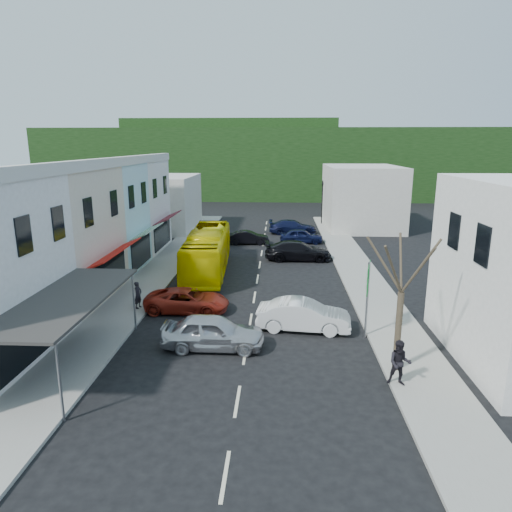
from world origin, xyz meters
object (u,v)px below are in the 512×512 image
(bus, at_px, (208,252))
(street_tree, at_px, (401,292))
(car_white, at_px, (304,317))
(traffic_signal, at_px, (322,203))
(car_silver, at_px, (213,334))
(pedestrian_left, at_px, (138,294))
(car_red, at_px, (187,300))
(direction_sign, at_px, (367,301))
(pedestrian_right, at_px, (400,365))

(bus, bearing_deg, street_tree, -58.68)
(car_white, height_order, traffic_signal, traffic_signal)
(car_silver, height_order, street_tree, street_tree)
(bus, distance_m, pedestrian_left, 8.83)
(car_red, xyz_separation_m, traffic_signal, (10.34, 29.68, 1.93))
(direction_sign, distance_m, traffic_signal, 32.90)
(car_red, bearing_deg, street_tree, -121.33)
(bus, bearing_deg, car_white, -61.23)
(car_silver, relative_size, pedestrian_left, 2.59)
(pedestrian_left, xyz_separation_m, traffic_signal, (13.22, 29.65, 1.63))
(pedestrian_right, bearing_deg, bus, 132.32)
(car_red, xyz_separation_m, street_tree, (10.24, -6.75, 2.87))
(car_silver, bearing_deg, traffic_signal, -12.82)
(bus, relative_size, traffic_signal, 2.21)
(street_tree, bearing_deg, car_red, 146.61)
(bus, height_order, traffic_signal, traffic_signal)
(direction_sign, height_order, street_tree, street_tree)
(pedestrian_left, relative_size, direction_sign, 0.44)
(traffic_signal, bearing_deg, street_tree, 80.71)
(car_white, distance_m, direction_sign, 3.40)
(car_white, distance_m, pedestrian_left, 9.75)
(pedestrian_left, height_order, street_tree, street_tree)
(car_red, relative_size, street_tree, 0.64)
(car_white, relative_size, direction_sign, 1.13)
(traffic_signal, bearing_deg, direction_sign, 79.60)
(car_red, distance_m, pedestrian_left, 2.89)
(pedestrian_left, xyz_separation_m, direction_sign, (12.49, -3.24, 0.95))
(car_red, relative_size, pedestrian_right, 2.71)
(bus, bearing_deg, car_silver, -83.19)
(car_red, bearing_deg, car_white, -107.78)
(car_silver, xyz_separation_m, street_tree, (8.06, -1.95, 2.87))
(pedestrian_right, distance_m, direction_sign, 4.95)
(bus, xyz_separation_m, street_tree, (10.34, -15.15, 2.02))
(pedestrian_right, height_order, traffic_signal, traffic_signal)
(bus, bearing_deg, traffic_signal, 60.89)
(pedestrian_right, bearing_deg, car_silver, 168.24)
(car_silver, height_order, car_white, same)
(street_tree, distance_m, traffic_signal, 36.45)
(car_red, xyz_separation_m, pedestrian_right, (10.04, -8.04, 0.30))
(street_tree, bearing_deg, car_white, 129.98)
(car_white, bearing_deg, car_silver, 125.23)
(bus, height_order, car_silver, bus)
(car_silver, xyz_separation_m, pedestrian_left, (-5.06, 4.84, 0.30))
(direction_sign, bearing_deg, car_red, 175.28)
(pedestrian_right, bearing_deg, car_red, 151.97)
(direction_sign, relative_size, traffic_signal, 0.74)
(bus, xyz_separation_m, car_red, (0.10, -8.40, -0.85))
(car_silver, relative_size, street_tree, 0.62)
(car_white, xyz_separation_m, pedestrian_right, (3.47, -5.67, 0.30))
(car_white, distance_m, pedestrian_right, 6.66)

